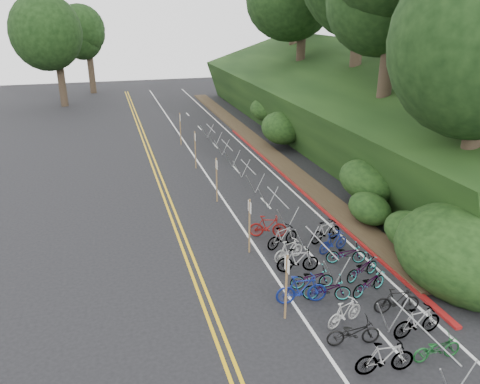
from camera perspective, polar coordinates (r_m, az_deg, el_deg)
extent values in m
plane|color=black|center=(16.43, 4.42, -15.70)|extent=(120.00, 120.00, 0.00)
cube|color=gold|center=(24.45, -8.55, -2.69)|extent=(0.12, 80.00, 0.01)
cube|color=gold|center=(24.48, -7.85, -2.61)|extent=(0.12, 80.00, 0.01)
cube|color=silver|center=(24.98, -1.39, -1.90)|extent=(0.12, 80.00, 0.01)
cube|color=silver|center=(26.28, 7.50, -0.87)|extent=(0.12, 80.00, 0.01)
cube|color=silver|center=(16.26, 17.82, -17.28)|extent=(0.10, 1.60, 0.01)
cube|color=silver|center=(20.56, 8.70, -7.60)|extent=(0.10, 1.60, 0.01)
cube|color=silver|center=(25.55, 3.17, -1.37)|extent=(0.10, 1.60, 0.01)
cube|color=silver|center=(30.91, -0.47, 2.77)|extent=(0.10, 1.60, 0.01)
cube|color=silver|center=(36.46, -3.04, 5.67)|extent=(0.10, 1.60, 0.01)
cube|color=silver|center=(42.14, -4.94, 7.79)|extent=(0.10, 1.60, 0.01)
cube|color=silver|center=(47.90, -6.39, 9.39)|extent=(0.10, 1.60, 0.01)
cube|color=maroon|center=(28.15, 6.84, 0.81)|extent=(0.25, 28.00, 0.10)
cube|color=black|center=(39.43, 12.01, 10.62)|extent=(12.32, 44.00, 9.11)
cube|color=#382819|center=(37.30, 1.92, 6.17)|extent=(1.40, 44.00, 0.16)
ellipsoid|color=#284C19|center=(21.29, 20.11, -4.55)|extent=(2.00, 2.80, 1.60)
ellipsoid|color=#284C19|center=(25.33, 15.29, 1.41)|extent=(2.60, 3.64, 2.08)
ellipsoid|color=#284C19|center=(30.74, 11.63, 6.09)|extent=(2.20, 3.08, 1.76)
ellipsoid|color=#284C19|center=(35.56, 5.12, 7.80)|extent=(3.00, 4.20, 2.40)
ellipsoid|color=#284C19|center=(41.26, 3.03, 9.99)|extent=(2.40, 3.36, 1.92)
ellipsoid|color=#284C19|center=(45.27, 2.96, 11.90)|extent=(2.80, 3.92, 2.24)
ellipsoid|color=#284C19|center=(23.48, 15.50, -1.92)|extent=(1.80, 2.52, 1.44)
ellipsoid|color=#284C19|center=(34.41, 9.85, 8.89)|extent=(3.20, 4.48, 2.56)
ellipsoid|color=black|center=(20.01, 26.16, -6.68)|extent=(5.28, 6.16, 3.52)
cylinder|color=#2D2319|center=(21.73, 25.98, 2.97)|extent=(0.78, 0.78, 5.23)
cylinder|color=#2D2319|center=(25.07, 26.68, 10.31)|extent=(0.84, 0.84, 6.44)
cylinder|color=#2D2319|center=(29.23, 17.18, 11.90)|extent=(0.82, 0.82, 6.04)
cylinder|color=#2D2319|center=(37.18, 13.94, 15.79)|extent=(0.86, 0.86, 6.84)
cylinder|color=#2D2319|center=(43.97, 7.38, 15.69)|extent=(0.80, 0.80, 5.64)
cylinder|color=#2D2319|center=(52.20, 6.48, 17.83)|extent=(0.84, 0.84, 6.44)
cylinder|color=#2D2319|center=(54.84, -20.91, 12.46)|extent=(0.78, 0.78, 5.23)
ellipsoid|color=black|center=(54.41, -21.59, 17.39)|extent=(7.16, 7.16, 6.80)
cylinder|color=#2D2319|center=(62.65, -17.64, 13.62)|extent=(0.76, 0.76, 4.83)
ellipsoid|color=black|center=(62.29, -18.10, 17.52)|extent=(6.26, 6.26, 5.95)
cylinder|color=#9A9C9F|center=(15.07, 21.41, -15.25)|extent=(0.05, 3.21, 0.05)
cylinder|color=#9A9C9F|center=(14.75, 25.63, -20.03)|extent=(0.63, 0.04, 1.24)
cylinder|color=#9A9C9F|center=(16.24, 17.07, -14.44)|extent=(0.63, 0.04, 1.24)
cylinder|color=#9A9C9F|center=(16.52, 18.76, -13.99)|extent=(0.63, 0.04, 1.24)
cylinder|color=#9A9C9F|center=(19.19, 9.85, -6.03)|extent=(0.05, 3.00, 0.05)
cylinder|color=#9A9C9F|center=(18.27, 10.83, -9.68)|extent=(0.58, 0.04, 1.13)
cylinder|color=#9A9C9F|center=(18.51, 12.41, -9.37)|extent=(0.58, 0.04, 1.13)
cylinder|color=#9A9C9F|center=(20.47, 7.35, -5.85)|extent=(0.58, 0.04, 1.13)
cylinder|color=#9A9C9F|center=(20.68, 8.79, -5.63)|extent=(0.58, 0.04, 1.13)
cylinder|color=#9A9C9F|center=(23.35, 4.60, -0.64)|extent=(0.05, 3.00, 0.05)
cylinder|color=#9A9C9F|center=(22.29, 5.14, -3.38)|extent=(0.58, 0.04, 1.13)
cylinder|color=#9A9C9F|center=(22.48, 6.48, -3.21)|extent=(0.58, 0.04, 1.13)
cylinder|color=#9A9C9F|center=(24.69, 2.82, -0.77)|extent=(0.58, 0.04, 1.13)
cylinder|color=#9A9C9F|center=(24.87, 4.04, -0.63)|extent=(0.58, 0.04, 1.13)
cylinder|color=#9A9C9F|center=(27.79, 1.00, 3.09)|extent=(0.05, 3.00, 0.05)
cylinder|color=#9A9C9F|center=(26.64, 1.30, 0.95)|extent=(0.58, 0.04, 1.13)
cylinder|color=#9A9C9F|center=(26.80, 2.44, 1.07)|extent=(0.58, 0.04, 1.13)
cylinder|color=#9A9C9F|center=(29.17, -0.35, 2.80)|extent=(0.58, 0.04, 1.13)
cylinder|color=#9A9C9F|center=(29.32, 0.71, 2.90)|extent=(0.58, 0.04, 1.13)
cylinder|color=#9A9C9F|center=(32.39, -1.61, 5.77)|extent=(0.05, 3.00, 0.05)
cylinder|color=#9A9C9F|center=(31.19, -1.45, 4.04)|extent=(0.58, 0.04, 1.13)
cylinder|color=#9A9C9F|center=(31.33, -0.46, 4.13)|extent=(0.58, 0.04, 1.13)
cylinder|color=#9A9C9F|center=(33.79, -2.67, 5.40)|extent=(0.58, 0.04, 1.13)
cylinder|color=#9A9C9F|center=(33.92, -1.75, 5.48)|extent=(0.58, 0.04, 1.13)
cylinder|color=#9A9C9F|center=(37.10, -3.59, 7.76)|extent=(0.05, 3.00, 0.05)
cylinder|color=#9A9C9F|center=(35.85, -3.50, 6.33)|extent=(0.58, 0.04, 1.13)
cylinder|color=#9A9C9F|center=(35.98, -2.63, 6.40)|extent=(0.58, 0.04, 1.13)
cylinder|color=#9A9C9F|center=(38.51, -4.44, 7.37)|extent=(0.58, 0.04, 1.13)
cylinder|color=#9A9C9F|center=(38.62, -3.62, 7.43)|extent=(0.58, 0.04, 1.13)
cylinder|color=brown|center=(16.00, 5.64, -11.53)|extent=(0.08, 0.08, 2.44)
cube|color=silver|center=(15.55, 5.75, -8.84)|extent=(0.02, 0.40, 0.50)
cylinder|color=brown|center=(19.99, 1.16, -4.20)|extent=(0.08, 0.08, 2.50)
cube|color=silver|center=(19.62, 1.18, -1.83)|extent=(0.02, 0.40, 0.50)
cylinder|color=brown|center=(25.34, -2.86, 1.46)|extent=(0.08, 0.08, 2.50)
cube|color=silver|center=(25.04, -2.90, 3.39)|extent=(0.02, 0.40, 0.50)
cylinder|color=brown|center=(30.92, -5.47, 5.10)|extent=(0.08, 0.08, 2.50)
cube|color=silver|center=(30.68, -5.53, 6.72)|extent=(0.02, 0.40, 0.50)
cylinder|color=brown|center=(36.64, -7.28, 7.62)|extent=(0.08, 0.08, 2.50)
cube|color=silver|center=(36.44, -7.35, 8.99)|extent=(0.02, 0.40, 0.50)
imported|color=navy|center=(17.18, 7.52, -11.68)|extent=(0.77, 1.94, 1.13)
imported|color=slate|center=(14.87, 17.27, -18.71)|extent=(0.71, 1.86, 1.09)
imported|color=#144C1E|center=(15.92, 22.88, -17.11)|extent=(0.59, 1.61, 0.84)
imported|color=black|center=(15.69, 13.65, -16.27)|extent=(0.85, 1.80, 0.91)
imported|color=slate|center=(16.59, 20.83, -14.56)|extent=(0.59, 1.80, 1.07)
imported|color=beige|center=(16.46, 12.66, -14.14)|extent=(0.90, 1.60, 0.93)
imported|color=black|center=(17.47, 18.60, -12.42)|extent=(0.75, 1.70, 0.99)
imported|color=slate|center=(17.54, 10.53, -11.52)|extent=(1.13, 1.86, 0.92)
imported|color=slate|center=(18.26, 15.42, -10.62)|extent=(1.10, 1.78, 0.88)
imported|color=slate|center=(18.12, 8.76, -10.32)|extent=(0.85, 1.74, 0.87)
imported|color=slate|center=(19.11, 14.66, -8.96)|extent=(1.15, 1.82, 0.90)
imported|color=slate|center=(19.04, 7.06, -8.25)|extent=(0.76, 1.78, 1.04)
imported|color=slate|center=(20.03, 12.79, -7.34)|extent=(0.98, 1.75, 0.87)
imported|color=beige|center=(19.88, 5.97, -7.03)|extent=(0.90, 1.60, 0.92)
imported|color=navy|center=(20.78, 11.30, -5.98)|extent=(0.89, 1.65, 0.95)
imported|color=slate|center=(20.83, 5.20, -5.44)|extent=(1.03, 1.77, 1.03)
imported|color=slate|center=(21.56, 10.39, -4.74)|extent=(0.93, 1.78, 1.03)
imported|color=maroon|center=(21.68, 3.43, -4.20)|extent=(1.02, 1.83, 1.06)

